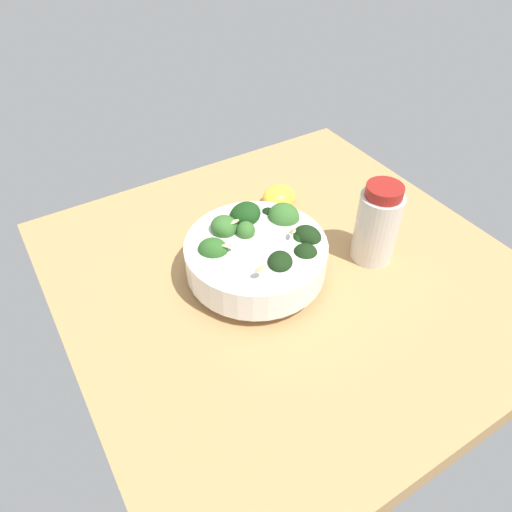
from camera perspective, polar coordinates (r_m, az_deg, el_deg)
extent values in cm
cube|color=tan|center=(73.80, 3.78, -2.86)|extent=(65.78, 65.78, 4.56)
cylinder|color=white|center=(70.47, 0.00, -1.92)|extent=(11.20, 11.20, 1.60)
cylinder|color=white|center=(68.28, 0.00, 0.00)|extent=(20.37, 20.37, 4.79)
cylinder|color=silver|center=(66.95, 0.00, 1.26)|extent=(16.93, 16.93, 0.80)
cylinder|color=#589D47|center=(69.26, 5.48, 1.20)|extent=(1.53, 1.49, 0.92)
ellipsoid|color=#194216|center=(68.42, 5.55, 2.01)|extent=(4.37, 4.38, 3.49)
cylinder|color=#3C7A32|center=(69.96, -3.77, 2.44)|extent=(2.03, 1.99, 1.44)
ellipsoid|color=#386B2B|center=(68.89, -3.83, 3.51)|extent=(5.99, 6.36, 4.82)
cylinder|color=#4A8F3C|center=(65.01, 2.87, -1.76)|extent=(1.91, 1.92, 1.31)
ellipsoid|color=black|center=(63.92, 2.91, -0.74)|extent=(5.43, 5.57, 3.34)
cylinder|color=#2F662B|center=(73.95, 1.53, 4.19)|extent=(1.41, 1.50, 1.03)
ellipsoid|color=black|center=(73.17, 1.55, 4.98)|extent=(4.00, 4.41, 3.27)
cylinder|color=#3C7A32|center=(67.10, -5.10, -0.41)|extent=(1.88, 1.80, 1.82)
ellipsoid|color=#2D6023|center=(65.89, -5.20, 0.74)|extent=(5.71, 5.51, 4.02)
cylinder|color=#3C7A32|center=(72.64, 3.29, 3.48)|extent=(2.34, 2.24, 1.97)
ellipsoid|color=#386B2B|center=(71.41, 3.35, 4.72)|extent=(7.24, 7.08, 5.71)
cylinder|color=#3C7A32|center=(72.35, -1.31, 3.87)|extent=(1.80, 1.81, 1.11)
ellipsoid|color=#194216|center=(71.24, -1.33, 5.00)|extent=(7.07, 7.13, 5.24)
cylinder|color=#3C7A32|center=(69.52, 6.07, 1.21)|extent=(1.58, 1.53, 1.39)
ellipsoid|color=black|center=(68.36, 6.18, 2.34)|extent=(5.20, 4.88, 3.30)
cylinder|color=#589D47|center=(68.97, -1.23, 2.18)|extent=(1.57, 1.44, 1.19)
ellipsoid|color=#386B2B|center=(68.10, -1.25, 3.05)|extent=(3.99, 4.45, 3.92)
cylinder|color=#4A8F3C|center=(67.22, 5.85, -0.83)|extent=(1.63, 1.42, 1.69)
ellipsoid|color=black|center=(66.09, 5.94, 0.22)|extent=(4.97, 5.47, 4.15)
ellipsoid|color=#DBBC84|center=(66.62, 4.28, 2.91)|extent=(1.84, 1.60, 1.39)
ellipsoid|color=#DBBC84|center=(66.41, -3.66, 1.14)|extent=(1.91, 1.99, 1.13)
ellipsoid|color=#DBBC84|center=(60.38, 0.55, -1.55)|extent=(1.67, 2.00, 1.11)
ellipsoid|color=#DBBC84|center=(64.86, -3.46, 1.22)|extent=(1.59, 2.00, 1.03)
ellipsoid|color=#DBBC84|center=(67.92, -2.69, 4.13)|extent=(1.29, 1.93, 0.56)
ellipsoid|color=#DBBC84|center=(68.59, 5.13, 3.50)|extent=(1.96, 1.29, 1.17)
ellipsoid|color=yellow|center=(83.52, 2.77, 7.09)|extent=(6.14, 6.81, 3.66)
cylinder|color=beige|center=(72.89, 14.29, 3.35)|extent=(6.43, 6.43, 11.27)
cylinder|color=maroon|center=(69.14, 15.19, 7.52)|extent=(5.36, 5.36, 1.68)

